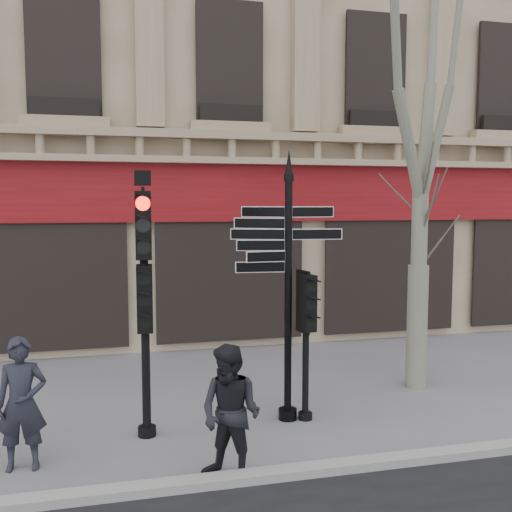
{
  "coord_description": "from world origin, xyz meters",
  "views": [
    {
      "loc": [
        -2.47,
        -7.85,
        3.37
      ],
      "look_at": [
        -0.43,
        0.6,
        2.56
      ],
      "focal_mm": 40.0,
      "sensor_mm": 36.0,
      "label": 1
    }
  ],
  "objects_px": {
    "fingerpost": "(289,241)",
    "traffic_signal_secondary": "(306,319)",
    "plane_tree": "(425,45)",
    "pedestrian_a": "(22,404)",
    "traffic_signal_main": "(144,271)",
    "pedestrian_b": "(231,414)"
  },
  "relations": [
    {
      "from": "fingerpost",
      "to": "traffic_signal_secondary",
      "type": "xyz_separation_m",
      "value": [
        0.27,
        -0.07,
        -1.21
      ]
    },
    {
      "from": "traffic_signal_secondary",
      "to": "plane_tree",
      "type": "relative_size",
      "value": 0.26
    },
    {
      "from": "fingerpost",
      "to": "traffic_signal_secondary",
      "type": "relative_size",
      "value": 1.83
    },
    {
      "from": "traffic_signal_secondary",
      "to": "pedestrian_a",
      "type": "distance_m",
      "value": 4.14
    },
    {
      "from": "traffic_signal_main",
      "to": "plane_tree",
      "type": "relative_size",
      "value": 0.44
    },
    {
      "from": "traffic_signal_secondary",
      "to": "plane_tree",
      "type": "bearing_deg",
      "value": 11.22
    },
    {
      "from": "pedestrian_a",
      "to": "pedestrian_b",
      "type": "height_order",
      "value": "pedestrian_a"
    },
    {
      "from": "plane_tree",
      "to": "pedestrian_a",
      "type": "relative_size",
      "value": 5.12
    },
    {
      "from": "plane_tree",
      "to": "pedestrian_b",
      "type": "height_order",
      "value": "plane_tree"
    },
    {
      "from": "traffic_signal_main",
      "to": "fingerpost",
      "type": "bearing_deg",
      "value": 6.85
    },
    {
      "from": "fingerpost",
      "to": "plane_tree",
      "type": "bearing_deg",
      "value": 35.36
    },
    {
      "from": "traffic_signal_main",
      "to": "traffic_signal_secondary",
      "type": "relative_size",
      "value": 1.67
    },
    {
      "from": "plane_tree",
      "to": "pedestrian_a",
      "type": "height_order",
      "value": "plane_tree"
    },
    {
      "from": "pedestrian_b",
      "to": "traffic_signal_main",
      "type": "bearing_deg",
      "value": 161.68
    },
    {
      "from": "fingerpost",
      "to": "traffic_signal_main",
      "type": "relative_size",
      "value": 1.09
    },
    {
      "from": "fingerpost",
      "to": "pedestrian_a",
      "type": "xyz_separation_m",
      "value": [
        -3.74,
        -0.8,
        -1.95
      ]
    },
    {
      "from": "traffic_signal_secondary",
      "to": "pedestrian_a",
      "type": "height_order",
      "value": "traffic_signal_secondary"
    },
    {
      "from": "traffic_signal_main",
      "to": "pedestrian_b",
      "type": "distance_m",
      "value": 2.42
    },
    {
      "from": "fingerpost",
      "to": "pedestrian_b",
      "type": "relative_size",
      "value": 2.49
    },
    {
      "from": "plane_tree",
      "to": "pedestrian_b",
      "type": "distance_m",
      "value": 7.12
    },
    {
      "from": "fingerpost",
      "to": "traffic_signal_main",
      "type": "height_order",
      "value": "fingerpost"
    },
    {
      "from": "pedestrian_b",
      "to": "plane_tree",
      "type": "bearing_deg",
      "value": 75.38
    }
  ]
}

